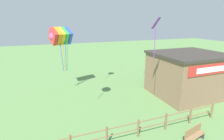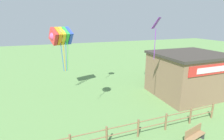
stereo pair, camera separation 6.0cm
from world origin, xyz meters
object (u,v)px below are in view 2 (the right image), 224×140
(kite_rainbow_parafoil, at_px, (61,36))
(kite_purple_streamer, at_px, (156,30))
(seaside_building, at_px, (188,74))
(park_bench_by_building, at_px, (194,134))

(kite_rainbow_parafoil, distance_m, kite_purple_streamer, 9.66)
(seaside_building, bearing_deg, park_bench_by_building, -129.13)
(park_bench_by_building, bearing_deg, kite_purple_streamer, 98.90)
(seaside_building, distance_m, kite_purple_streamer, 7.72)
(park_bench_by_building, relative_size, kite_purple_streamer, 0.57)
(seaside_building, relative_size, park_bench_by_building, 3.87)
(kite_purple_streamer, bearing_deg, kite_rainbow_parafoil, 129.92)
(seaside_building, relative_size, kite_purple_streamer, 2.21)
(kite_rainbow_parafoil, bearing_deg, park_bench_by_building, -59.22)
(park_bench_by_building, distance_m, kite_rainbow_parafoil, 14.40)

